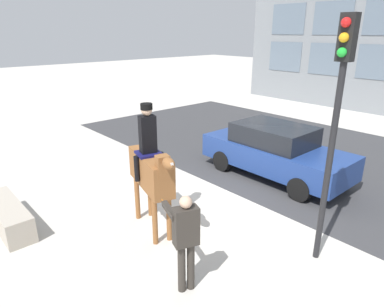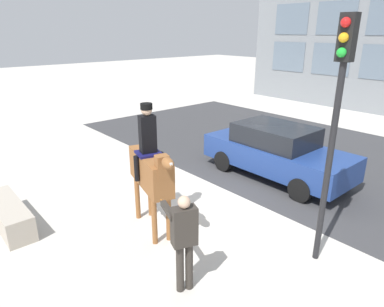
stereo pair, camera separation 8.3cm
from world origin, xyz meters
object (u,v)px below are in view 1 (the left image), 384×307
Objects in this scene: mounted_horse_lead at (151,168)px; pedestrian_bystander at (185,236)px; traffic_light at (337,108)px; street_car_near_lane at (275,151)px; planter_ledge at (8,216)px.

pedestrian_bystander is at bearing -4.93° from mounted_horse_lead.
traffic_light is at bearing -92.91° from pedestrian_bystander.
mounted_horse_lead is 0.64× the size of street_car_near_lane.
traffic_light is at bearing 46.31° from mounted_horse_lead.
pedestrian_bystander is at bearing -112.56° from traffic_light.
pedestrian_bystander reaches higher than planter_ledge.
mounted_horse_lead is 3.40m from planter_ledge.
planter_ledge is (-5.05, -4.10, -2.62)m from traffic_light.
pedestrian_bystander is at bearing -69.70° from street_car_near_lane.
planter_ledge is at bearing -140.95° from traffic_light.
mounted_horse_lead is 4.42m from street_car_near_lane.
pedestrian_bystander is 0.86× the size of planter_ledge.
planter_ledge is (-2.17, -6.73, -0.52)m from street_car_near_lane.
street_car_near_lane is at bearing 104.99° from mounted_horse_lead.
pedestrian_bystander is 5.40m from street_car_near_lane.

